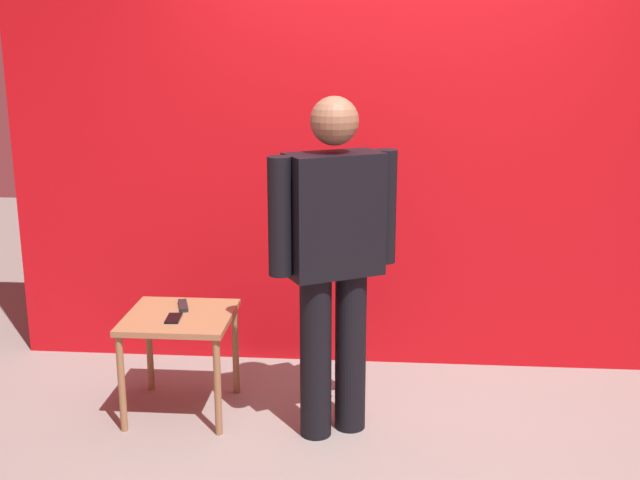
{
  "coord_description": "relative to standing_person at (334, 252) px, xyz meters",
  "views": [
    {
      "loc": [
        -0.04,
        -3.31,
        1.94
      ],
      "look_at": [
        -0.35,
        0.55,
        0.95
      ],
      "focal_mm": 44.94,
      "sensor_mm": 36.0,
      "label": 1
    }
  ],
  "objects": [
    {
      "name": "back_wall_red",
      "position": [
        0.27,
        0.95,
        0.46
      ],
      "size": [
        4.5,
        0.12,
        2.8
      ],
      "primitive_type": "cube",
      "color": "#B90D14",
      "rests_on": "ground_plane"
    },
    {
      "name": "side_table",
      "position": [
        -0.81,
        0.16,
        -0.47
      ],
      "size": [
        0.55,
        0.55,
        0.54
      ],
      "color": "olive",
      "rests_on": "ground_plane"
    },
    {
      "name": "ground_plane",
      "position": [
        0.27,
        -0.37,
        -0.94
      ],
      "size": [
        12.0,
        12.0,
        0.0
      ],
      "primitive_type": "plane",
      "color": "gray"
    },
    {
      "name": "tv_remote",
      "position": [
        -0.82,
        0.26,
        -0.39
      ],
      "size": [
        0.09,
        0.18,
        0.02
      ],
      "primitive_type": "cube",
      "rotation": [
        0.0,
        0.0,
        0.31
      ],
      "color": "black",
      "rests_on": "side_table"
    },
    {
      "name": "standing_person",
      "position": [
        0.0,
        0.0,
        0.0
      ],
      "size": [
        0.63,
        0.41,
        1.67
      ],
      "color": "black",
      "rests_on": "ground_plane"
    },
    {
      "name": "cell_phone",
      "position": [
        -0.82,
        0.08,
        -0.39
      ],
      "size": [
        0.08,
        0.15,
        0.01
      ],
      "primitive_type": "cube",
      "rotation": [
        0.0,
        0.0,
        0.08
      ],
      "color": "black",
      "rests_on": "side_table"
    }
  ]
}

